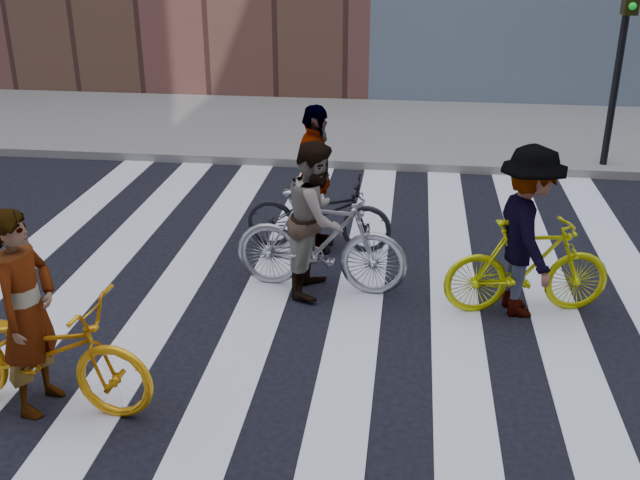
% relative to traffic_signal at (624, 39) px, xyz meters
% --- Properties ---
extents(ground, '(100.00, 100.00, 0.00)m').
position_rel_traffic_signal_xyz_m(ground, '(-4.40, -5.32, -2.28)').
color(ground, black).
rests_on(ground, ground).
extents(sidewalk_far, '(100.00, 5.00, 0.15)m').
position_rel_traffic_signal_xyz_m(sidewalk_far, '(-4.40, 2.18, -2.20)').
color(sidewalk_far, slate).
rests_on(sidewalk_far, ground).
extents(zebra_crosswalk, '(8.25, 10.00, 0.01)m').
position_rel_traffic_signal_xyz_m(zebra_crosswalk, '(-4.40, -5.32, -2.27)').
color(zebra_crosswalk, silver).
rests_on(zebra_crosswalk, ground).
extents(traffic_signal, '(0.22, 0.42, 3.33)m').
position_rel_traffic_signal_xyz_m(traffic_signal, '(0.00, 0.00, 0.00)').
color(traffic_signal, black).
rests_on(traffic_signal, ground).
extents(bike_yellow_left, '(2.19, 0.93, 1.12)m').
position_rel_traffic_signal_xyz_m(bike_yellow_left, '(-6.50, -7.61, -1.72)').
color(bike_yellow_left, orange).
rests_on(bike_yellow_left, ground).
extents(bike_silver_mid, '(2.09, 0.77, 1.23)m').
position_rel_traffic_signal_xyz_m(bike_silver_mid, '(-4.33, -5.00, -1.67)').
color(bike_silver_mid, '#9899A1').
rests_on(bike_silver_mid, ground).
extents(bike_yellow_right, '(1.91, 0.83, 1.11)m').
position_rel_traffic_signal_xyz_m(bike_yellow_right, '(-2.00, -5.26, -1.73)').
color(bike_yellow_right, '#C0C50A').
rests_on(bike_yellow_right, ground).
extents(bike_dark_rear, '(1.96, 0.74, 1.02)m').
position_rel_traffic_signal_xyz_m(bike_dark_rear, '(-4.50, -3.82, -1.77)').
color(bike_dark_rear, black).
rests_on(bike_dark_rear, ground).
extents(rider_left, '(0.52, 0.73, 1.90)m').
position_rel_traffic_signal_xyz_m(rider_left, '(-6.55, -7.61, -1.33)').
color(rider_left, slate).
rests_on(rider_left, ground).
extents(rider_mid, '(0.77, 0.95, 1.82)m').
position_rel_traffic_signal_xyz_m(rider_mid, '(-4.38, -5.00, -1.37)').
color(rider_mid, slate).
rests_on(rider_mid, ground).
extents(rider_right, '(0.92, 1.34, 1.92)m').
position_rel_traffic_signal_xyz_m(rider_right, '(-2.05, -5.26, -1.32)').
color(rider_right, slate).
rests_on(rider_right, ground).
extents(rider_rear, '(0.51, 1.16, 1.95)m').
position_rel_traffic_signal_xyz_m(rider_rear, '(-4.55, -3.82, -1.30)').
color(rider_rear, slate).
rests_on(rider_rear, ground).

